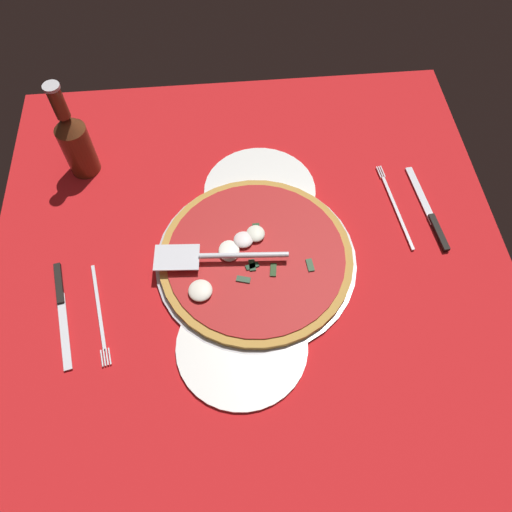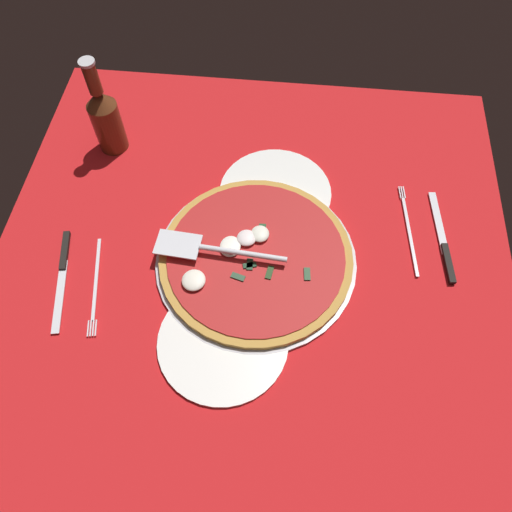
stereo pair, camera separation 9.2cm
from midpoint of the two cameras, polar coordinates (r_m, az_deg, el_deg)
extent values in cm
cube|color=red|center=(95.15, 2.29, -0.44)|extent=(97.34, 97.34, 0.80)
cube|color=white|center=(129.78, -13.53, 18.48)|extent=(7.49, 7.49, 0.10)
cube|color=white|center=(126.13, -6.67, 18.40)|extent=(7.49, 7.49, 0.10)
cube|color=white|center=(124.20, 0.49, 18.05)|extent=(7.49, 7.49, 0.10)
cube|color=white|center=(124.05, 7.72, 17.43)|extent=(7.49, 7.49, 0.10)
cube|color=white|center=(125.70, 14.81, 16.56)|extent=(7.49, 7.49, 0.10)
cube|color=white|center=(129.08, 21.55, 15.50)|extent=(7.49, 7.49, 0.10)
cube|color=white|center=(127.03, -17.66, 16.19)|extent=(7.49, 7.49, 0.10)
cube|color=white|center=(122.38, -10.84, 16.17)|extent=(7.49, 7.49, 0.10)
cube|color=white|center=(119.45, -3.60, 15.92)|extent=(7.49, 7.49, 0.10)
cube|color=white|center=(118.36, 3.86, 15.40)|extent=(7.49, 7.49, 0.10)
cube|color=white|center=(119.15, 11.29, 14.63)|extent=(7.49, 7.49, 0.10)
cube|color=white|center=(121.79, 18.46, 13.67)|extent=(7.49, 7.49, 0.10)
cube|color=white|center=(126.17, 25.16, 12.57)|extent=(7.49, 7.49, 0.10)
cube|color=white|center=(119.46, -15.15, 13.74)|extent=(7.49, 7.49, 0.10)
cube|color=white|center=(115.49, -7.90, 13.54)|extent=(7.49, 7.49, 0.10)
cube|color=white|center=(113.37, -0.28, 13.11)|extent=(7.49, 7.49, 0.10)
cube|color=white|center=(113.21, 7.46, 12.44)|extent=(7.49, 7.49, 0.10)
cube|color=white|center=(115.02, 15.04, 11.56)|extent=(7.49, 7.49, 0.10)
cube|color=white|center=(118.70, 22.23, 10.55)|extent=(7.49, 7.49, 0.10)
cube|color=white|center=(117.42, -19.55, 11.12)|extent=(7.49, 7.49, 0.10)
cube|color=white|center=(112.38, -12.38, 10.93)|extent=(7.49, 7.49, 0.10)
cube|color=white|center=(109.19, -4.68, 10.55)|extent=(7.49, 7.49, 0.10)
cube|color=white|center=(107.99, 3.30, 9.95)|extent=(7.49, 7.49, 0.10)
cube|color=white|center=(108.85, 11.28, 9.16)|extent=(7.49, 7.49, 0.10)
cube|color=white|center=(111.74, 18.95, 8.23)|extent=(7.49, 7.49, 0.10)
cube|color=white|center=(116.50, 26.09, 7.24)|extent=(7.49, 7.49, 0.10)
cube|color=silver|center=(110.22, -16.99, 8.13)|extent=(7.49, 7.49, 0.10)
cube|color=white|center=(105.90, -9.32, 7.74)|extent=(7.49, 7.49, 0.10)
cube|color=silver|center=(103.58, -1.17, 7.17)|extent=(7.49, 7.49, 0.10)
cube|color=white|center=(103.41, 7.16, 6.45)|extent=(7.49, 7.49, 0.10)
cube|color=white|center=(105.38, 15.31, 5.60)|extent=(7.49, 7.49, 0.10)
cube|color=white|center=(109.39, 23.00, 4.70)|extent=(7.49, 7.49, 0.10)
cube|color=white|center=(109.04, -21.68, 5.19)|extent=(7.49, 7.49, 0.10)
cube|color=white|center=(103.59, -14.13, 4.73)|extent=(7.49, 7.49, 0.10)
cube|color=white|center=(100.11, -5.93, 4.13)|extent=(7.49, 7.49, 0.10)
cube|color=white|center=(98.80, 2.66, 3.42)|extent=(7.49, 7.49, 0.10)
cube|color=white|center=(99.75, 11.27, 2.62)|extent=(7.49, 7.49, 0.10)
cube|color=white|center=(102.89, 19.53, 1.80)|extent=(7.49, 7.49, 0.10)
cube|color=white|center=(108.04, 27.14, 1.01)|extent=(7.49, 7.49, 0.10)
cube|color=white|center=(102.34, -19.08, 1.58)|extent=(7.49, 7.49, 0.10)
cube|color=white|center=(97.67, -10.94, 0.87)|extent=(7.49, 7.49, 0.10)
cube|color=white|center=(95.16, -2.19, 0.10)|extent=(7.49, 7.49, 0.10)
cube|color=white|center=(94.97, 6.81, -0.70)|extent=(7.49, 7.49, 0.10)
cube|color=white|center=(97.11, 15.63, -1.47)|extent=(7.49, 7.49, 0.10)
cube|color=white|center=(101.45, 23.88, -2.16)|extent=(7.49, 7.49, 0.10)
cube|color=white|center=(102.17, -24.07, -1.63)|extent=(7.49, 7.49, 0.10)
cube|color=white|center=(96.34, -16.14, -2.52)|extent=(7.49, 7.49, 0.10)
cube|color=white|center=(92.58, -7.38, -3.44)|extent=(7.49, 7.49, 0.10)
cube|color=white|center=(91.17, 1.91, -4.33)|extent=(7.49, 7.49, 0.10)
cube|color=white|center=(92.19, 11.26, -5.11)|extent=(7.49, 7.49, 0.10)
cube|color=white|center=(95.58, 20.19, -5.73)|extent=(7.49, 7.49, 0.10)
cube|color=white|center=(101.10, 28.34, -6.17)|extent=(7.49, 7.49, 0.10)
cube|color=white|center=(96.16, -21.45, -5.94)|extent=(7.49, 7.49, 0.10)
cube|color=white|center=(91.18, -12.83, -7.11)|extent=(7.49, 7.49, 0.10)
cube|color=silver|center=(88.48, -3.40, -8.19)|extent=(7.49, 7.49, 0.10)
cube|color=white|center=(88.27, 6.39, -9.08)|extent=(7.49, 7.49, 0.10)
cube|color=silver|center=(90.58, 15.99, -9.70)|extent=(7.49, 7.49, 0.10)
cube|color=white|center=(95.21, 24.92, -10.04)|extent=(7.49, 7.49, 0.10)
cube|color=white|center=(90.99, -18.46, -10.77)|extent=(7.49, 7.49, 0.10)
cube|color=white|center=(87.01, -9.07, -12.16)|extent=(7.49, 7.49, 0.10)
cube|color=white|center=(85.50, 1.02, -13.29)|extent=(7.49, 7.49, 0.10)
cube|color=white|center=(86.59, 11.24, -14.03)|extent=(7.49, 7.49, 0.10)
cube|color=white|center=(90.19, 20.97, -14.32)|extent=(7.49, 7.49, 0.10)
cube|color=white|center=(92.03, -24.18, -14.30)|extent=(7.49, 7.49, 0.10)
cube|color=silver|center=(86.81, -15.03, -16.09)|extent=(7.49, 7.49, 0.10)
cube|color=white|center=(83.97, -4.83, -17.59)|extent=(7.49, 7.49, 0.10)
cube|color=white|center=(83.75, 5.90, -18.60)|extent=(7.49, 7.49, 0.10)
cube|color=white|center=(86.18, 16.43, -18.98)|extent=(7.49, 7.49, 0.10)
cube|color=white|center=(91.04, 26.13, -18.82)|extent=(7.49, 7.49, 0.10)
cube|color=white|center=(87.90, -21.16, -19.80)|extent=(7.49, 7.49, 0.10)
cube|color=white|center=(83.76, -11.09, -21.80)|extent=(7.49, 7.49, 0.10)
cube|color=white|center=(82.20, -0.05, -23.24)|extent=(7.49, 7.49, 0.10)
cube|color=white|center=(83.33, 11.23, -23.90)|extent=(7.49, 7.49, 0.10)
cube|color=white|center=(87.07, 21.90, -23.76)|extent=(7.49, 7.49, 0.10)
cube|color=white|center=(84.89, -17.64, -25.71)|extent=(7.49, 7.49, 0.10)
cylinder|color=#B5B4BB|center=(93.76, 2.81, -0.71)|extent=(37.41, 37.41, 1.02)
cylinder|color=silver|center=(102.98, 4.79, 6.98)|extent=(22.68, 22.68, 1.00)
cylinder|color=white|center=(86.64, -0.69, -10.00)|extent=(22.40, 22.40, 1.00)
cylinder|color=#BC8A3B|center=(92.83, 2.84, -0.38)|extent=(35.86, 35.86, 1.13)
cylinder|color=#AA1E1D|center=(92.22, 2.86, -0.15)|extent=(32.94, 32.94, 0.30)
ellipsoid|color=white|center=(93.17, 1.75, 1.83)|extent=(3.62, 3.64, 1.33)
ellipsoid|color=silver|center=(88.86, -4.16, -3.02)|extent=(4.35, 4.25, 1.31)
ellipsoid|color=silver|center=(93.78, 3.26, 2.29)|extent=(3.74, 3.49, 1.33)
ellipsoid|color=white|center=(92.19, -0.12, 0.69)|extent=(4.60, 3.85, 0.95)
cube|color=#2A472F|center=(89.54, 0.89, -2.63)|extent=(1.77, 2.73, 0.30)
cube|color=#173721|center=(90.75, 1.99, -1.29)|extent=(1.64, 2.61, 0.30)
cube|color=#28482C|center=(90.85, 8.73, -2.29)|extent=(2.66, 1.36, 0.30)
cube|color=#1E3C25|center=(90.84, 2.21, -1.20)|extent=(2.39, 1.24, 0.30)
cube|color=#1A4020|center=(94.87, 3.49, 2.71)|extent=(2.87, 1.39, 0.30)
cube|color=#1E3918|center=(90.23, 4.47, -2.12)|extent=(2.85, 1.51, 0.30)
cube|color=silver|center=(91.92, -6.04, 1.09)|extent=(5.94, 8.50, 0.30)
cylinder|color=silver|center=(90.04, 1.43, 0.09)|extent=(2.13, 16.10, 1.00)
cube|color=white|center=(95.91, -16.83, -2.88)|extent=(22.58, 17.53, 0.60)
cube|color=silver|center=(94.82, -15.07, -2.64)|extent=(16.70, 3.83, 0.25)
cube|color=silver|center=(90.64, -15.78, -8.19)|extent=(2.99, 0.79, 0.25)
cube|color=silver|center=(90.54, -15.50, -8.18)|extent=(2.99, 0.79, 0.25)
cube|color=silver|center=(90.44, -15.23, -8.16)|extent=(2.99, 0.79, 0.25)
cube|color=silver|center=(90.34, -14.95, -8.15)|extent=(2.99, 0.79, 0.25)
cube|color=black|center=(99.25, -18.45, 0.37)|extent=(8.42, 2.78, 0.80)
cube|color=silver|center=(94.95, -18.85, -4.54)|extent=(14.60, 4.17, 0.25)
cube|color=white|center=(103.55, 21.10, 1.83)|extent=(19.63, 15.26, 0.60)
cube|color=silver|center=(102.17, 19.59, 1.98)|extent=(17.96, 2.42, 0.25)
cube|color=silver|center=(108.09, 18.85, 6.66)|extent=(3.01, 0.52, 0.25)
cube|color=silver|center=(107.95, 18.63, 6.66)|extent=(3.01, 0.52, 0.25)
cube|color=silver|center=(107.81, 18.41, 6.67)|extent=(3.01, 0.52, 0.25)
cube|color=black|center=(101.11, 23.48, -0.98)|extent=(8.45, 2.04, 0.80)
cube|color=silver|center=(105.97, 22.39, 3.36)|extent=(14.72, 2.88, 0.25)
cylinder|color=#5B2F18|center=(110.51, -14.06, 13.86)|extent=(6.09, 6.09, 11.57)
cone|color=#5B2F18|center=(105.56, -14.94, 16.69)|extent=(6.09, 6.09, 3.33)
cylinder|color=#5B2F18|center=(102.45, -15.58, 18.70)|extent=(2.66, 2.66, 6.50)
cylinder|color=#B7B7BC|center=(100.30, -16.08, 20.22)|extent=(3.06, 3.06, 0.60)
camera|label=1|loc=(0.05, -87.13, 4.77)|focal=35.23mm
camera|label=2|loc=(0.05, 92.87, -4.77)|focal=35.23mm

